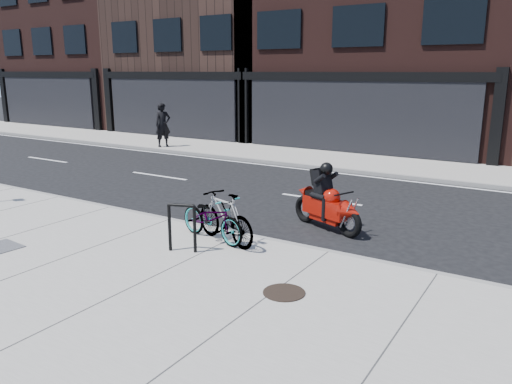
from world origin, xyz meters
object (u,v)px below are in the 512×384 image
Objects in this scene: bike_rack at (182,224)px; bicycle_rear at (225,217)px; motorcycle at (330,203)px; manhole_cover at (284,292)px; bicycle_front at (212,218)px; pedestrian at (163,125)px.

bike_rack is 0.54× the size of bicycle_rear.
manhole_cover is at bearing -55.26° from motorcycle.
bicycle_front is 1.02× the size of bicycle_rear.
bike_rack reaches higher than bicycle_front.
manhole_cover is at bearing 73.60° from bicycle_rear.
bicycle_front is (0.08, 0.83, -0.09)m from bike_rack.
pedestrian reaches higher than bike_rack.
bike_rack reaches higher than manhole_cover.
bicycle_rear reaches higher than bicycle_front.
motorcycle is (1.27, 2.20, -0.03)m from bicycle_rear.
motorcycle is at bearing -23.38° from bicycle_front.
pedestrian reaches higher than bicycle_rear.
pedestrian reaches higher than bicycle_front.
motorcycle reaches higher than bicycle_rear.
bicycle_front is at bearing -108.08° from pedestrian.
bike_rack is at bearing -110.84° from pedestrian.
bike_rack is 2.65m from manhole_cover.
bike_rack is 0.84m from bicycle_front.
manhole_cover is (2.13, -1.42, -0.51)m from bicycle_rear.
pedestrian is at bearing 169.75° from motorcycle.
bicycle_rear is 2.61m from manhole_cover.
bicycle_rear reaches higher than bike_rack.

